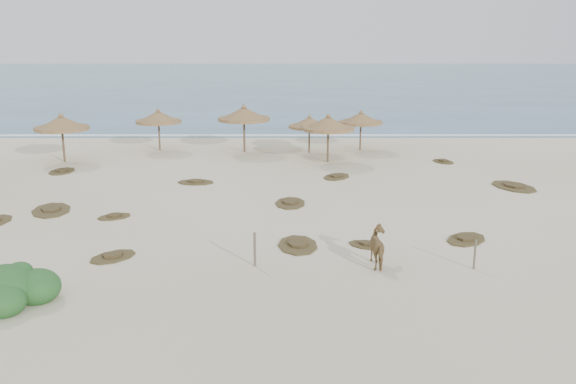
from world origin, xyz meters
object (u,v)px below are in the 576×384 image
Objects in this scene: palapa_1 at (158,118)px; palapa_0 at (61,124)px; horse at (380,247)px; bush at (7,289)px.

palapa_0 is at bearing -142.99° from palapa_1.
horse is 12.10m from bush.
horse is 0.52× the size of bush.
palapa_1 reaches higher than bush.
horse is (11.84, -21.71, -1.54)m from palapa_1.
bush is (-11.70, -3.08, -0.22)m from horse.
bush is (0.15, -24.79, -1.76)m from palapa_1.
palapa_0 is 21.65m from bush.
palapa_0 reaches higher than bush.
horse is at bearing -46.37° from palapa_0.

